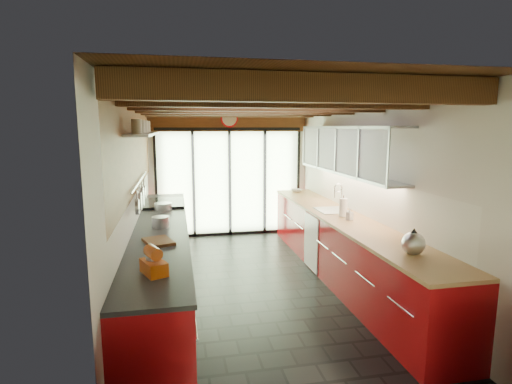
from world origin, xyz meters
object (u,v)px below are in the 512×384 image
Objects in this scene: stand_mixer at (154,263)px; paper_towel at (343,208)px; soap_bottle at (350,214)px; bowl at (297,190)px; kettle at (413,242)px.

paper_towel is (2.54, 1.79, 0.03)m from stand_mixer.
bowl is at bearing 90.00° from soap_bottle.
kettle is 1.43× the size of bowl.
stand_mixer is at bearing -148.29° from soap_bottle.
kettle is (2.54, 0.06, 0.02)m from stand_mixer.
soap_bottle is 0.75× the size of bowl.
kettle is 1.51m from soap_bottle.
paper_towel reaches higher than kettle.
stand_mixer is 3.11m from paper_towel.
paper_towel is 1.88× the size of soap_bottle.
bowl is at bearing 90.00° from kettle.
kettle is 3.99m from bowl.
stand_mixer is 4.78m from bowl.
bowl is (0.00, 2.48, -0.06)m from soap_bottle.
kettle reaches higher than stand_mixer.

